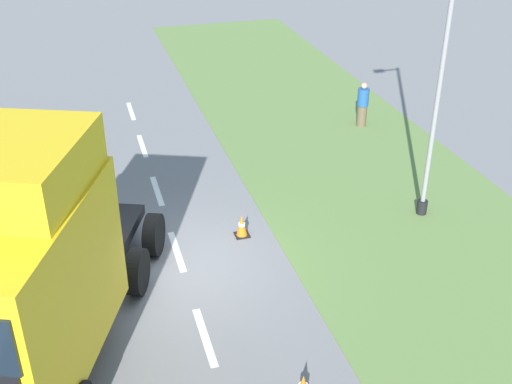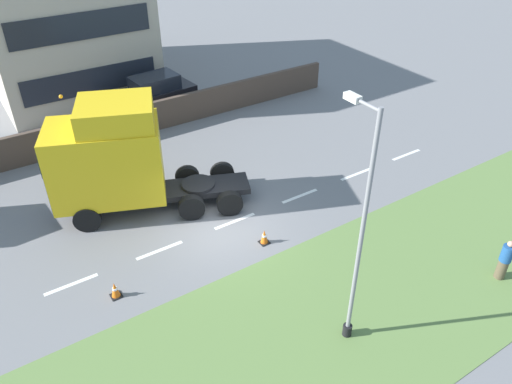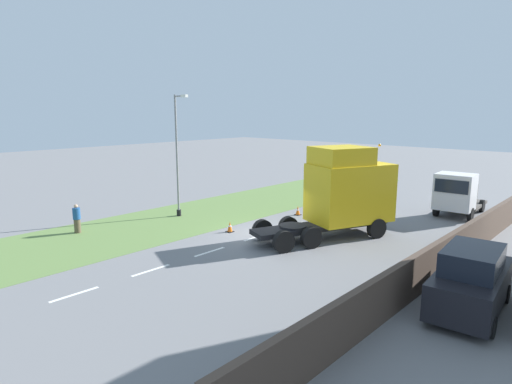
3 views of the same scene
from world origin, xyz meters
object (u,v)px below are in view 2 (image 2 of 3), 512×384
Objects in this scene: traffic_cone_lead at (115,290)px; traffic_cone_trailing at (264,237)px; pedestrian at (505,260)px; parked_car at (155,96)px; lorry_cab at (114,159)px; lamp_post at (358,243)px.

traffic_cone_lead is 1.00× the size of traffic_cone_trailing.
parked_car is at bearing 13.83° from pedestrian.
parked_car is 12.57m from traffic_cone_trailing.
traffic_cone_lead is (6.26, 11.25, -0.48)m from pedestrian.
lorry_cab is 4.88× the size of pedestrian.
traffic_cone_trailing is (-4.86, -3.63, -2.07)m from lorry_cab.
lorry_cab reaches higher than pedestrian.
lorry_cab is 1.04× the size of lamp_post.
pedestrian is at bearing -171.73° from parked_car.
lamp_post is 4.71× the size of pedestrian.
parked_car is 7.91× the size of traffic_cone_trailing.
traffic_cone_trailing is (4.81, -0.31, -3.24)m from lamp_post.
parked_car is at bearing -4.88° from lamp_post.
lamp_post is at bearing 79.93° from pedestrian.
parked_car is 17.54m from lamp_post.
traffic_cone_trailing is at bearing -93.95° from traffic_cone_lead.
lorry_cab is at bearing 18.93° from lamp_post.
lamp_post reaches higher than traffic_cone_trailing.
parked_car reaches higher than traffic_cone_trailing.
pedestrian reaches higher than traffic_cone_trailing.
parked_car is 13.87m from traffic_cone_lead.
lorry_cab reaches higher than traffic_cone_trailing.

